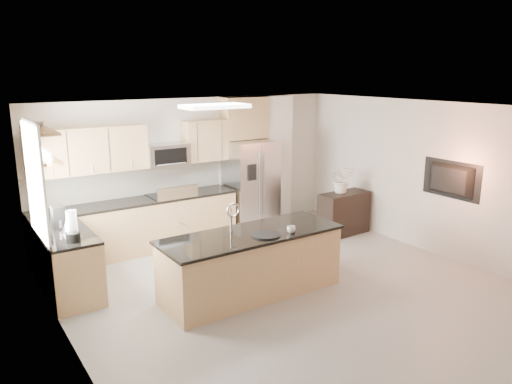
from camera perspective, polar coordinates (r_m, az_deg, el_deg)
floor at (r=7.22m, az=4.81°, el=-11.63°), size 6.50×6.50×0.00m
ceiling at (r=6.55m, az=5.27°, el=9.39°), size 6.00×6.50×0.02m
wall_back at (r=9.46m, az=-7.26°, el=2.74°), size 6.00×0.02×2.60m
wall_left at (r=5.51m, az=-20.42°, el=-6.12°), size 0.02×6.50×2.60m
wall_right at (r=8.90m, az=20.37°, el=1.28°), size 0.02×6.50×2.60m
back_counter at (r=8.92m, az=-13.27°, el=-3.70°), size 3.55×0.66×1.44m
left_counter at (r=7.56m, az=-20.77°, el=-7.54°), size 0.66×1.50×0.92m
range at (r=9.13m, az=-9.57°, el=-3.11°), size 0.76×0.64×1.14m
upper_cabinets at (r=8.73m, az=-14.59°, el=4.98°), size 3.50×0.33×0.75m
microwave at (r=8.98m, az=-10.19°, el=4.18°), size 0.76×0.40×0.40m
refrigerator at (r=9.74m, az=-0.61°, el=0.70°), size 0.92×0.78×1.78m
partition_column at (r=10.26m, az=2.28°, el=3.70°), size 0.60×0.30×2.60m
window at (r=7.18m, az=-23.91°, el=0.99°), size 0.04×1.15×1.65m
shelf_lower at (r=7.25m, az=-23.29°, el=3.57°), size 0.30×1.20×0.04m
shelf_upper at (r=7.20m, az=-23.57°, el=6.47°), size 0.30×1.20×0.04m
ceiling_fixture at (r=7.66m, az=-4.72°, el=9.74°), size 1.00×0.50×0.06m
island at (r=7.07m, az=-0.53°, el=-8.14°), size 2.62×0.97×1.33m
credenza at (r=9.75m, az=10.00°, el=-2.42°), size 1.04×0.48×0.82m
cup at (r=6.93m, az=4.04°, el=-4.28°), size 0.15×0.15×0.10m
platter at (r=6.80m, az=1.13°, el=-4.94°), size 0.50×0.50×0.02m
blender at (r=6.89m, az=-20.26°, el=-3.91°), size 0.18×0.18×0.42m
kettle at (r=7.33m, az=-20.64°, el=-3.46°), size 0.21×0.21×0.26m
coffee_maker at (r=7.55m, az=-21.63°, el=-2.76°), size 0.18×0.21×0.32m
bowl at (r=7.44m, az=-23.97°, el=7.11°), size 0.42×0.42×0.09m
flower_vase at (r=9.58m, az=9.80°, el=2.19°), size 0.82×0.75×0.77m
television at (r=8.71m, az=21.10°, el=1.29°), size 0.14×1.08×0.62m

